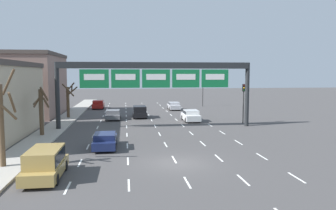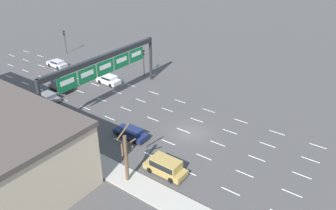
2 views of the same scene
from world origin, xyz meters
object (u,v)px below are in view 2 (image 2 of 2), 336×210
at_px(car_grey, 47,97).
at_px(traffic_light_mid_block, 144,58).
at_px(car_silver, 57,63).
at_px(suv_black, 61,85).
at_px(car_white, 109,79).
at_px(tree_bare_closest, 126,155).
at_px(suv_gold, 165,166).
at_px(car_navy, 131,133).
at_px(sign_gantry, 104,64).
at_px(tree_bare_second, 55,126).
at_px(traffic_light_near_gantry, 65,37).

relative_size(car_grey, traffic_light_mid_block, 0.83).
bearing_deg(car_silver, traffic_light_mid_block, -69.28).
bearing_deg(suv_black, car_white, -34.28).
bearing_deg(suv_black, tree_bare_closest, -112.91).
height_order(suv_black, suv_gold, suv_gold).
bearing_deg(car_navy, suv_black, 78.60).
height_order(sign_gantry, tree_bare_second, sign_gantry).
relative_size(suv_gold, tree_bare_closest, 0.73).
bearing_deg(traffic_light_mid_block, car_white, 155.36).
bearing_deg(car_navy, tree_bare_closest, -141.00).
bearing_deg(car_white, tree_bare_closest, -130.54).
bearing_deg(sign_gantry, car_navy, -118.53).
distance_m(traffic_light_near_gantry, traffic_light_mid_block, 21.36).
height_order(car_white, car_silver, car_white).
relative_size(suv_black, tree_bare_second, 0.85).
bearing_deg(sign_gantry, suv_gold, -115.74).
xyz_separation_m(sign_gantry, car_grey, (-5.06, 7.51, -5.32)).
bearing_deg(car_silver, suv_gold, -110.27).
xyz_separation_m(car_white, traffic_light_near_gantry, (6.07, 18.61, 2.63)).
relative_size(sign_gantry, tree_bare_closest, 3.46).
relative_size(car_white, tree_bare_second, 0.88).
xyz_separation_m(car_white, traffic_light_mid_block, (5.99, -2.75, 2.68)).
distance_m(car_grey, traffic_light_mid_block, 17.21).
bearing_deg(traffic_light_near_gantry, car_white, -108.07).
distance_m(car_navy, tree_bare_closest, 8.32).
relative_size(suv_gold, tree_bare_second, 0.98).
bearing_deg(tree_bare_second, traffic_light_mid_block, 13.06).
height_order(sign_gantry, suv_gold, sign_gantry).
height_order(suv_gold, car_silver, suv_gold).
height_order(car_navy, tree_bare_second, tree_bare_second).
xyz_separation_m(traffic_light_mid_block, tree_bare_second, (-22.51, -5.22, -0.80)).
bearing_deg(suv_gold, tree_bare_closest, 141.78).
bearing_deg(traffic_light_near_gantry, car_silver, -140.97).
distance_m(car_grey, tree_bare_second, 12.87).
bearing_deg(traffic_light_mid_block, sign_gantry, -170.65).
xyz_separation_m(sign_gantry, suv_black, (-1.44, 8.90, -5.11)).
distance_m(car_white, tree_bare_closest, 25.11).
xyz_separation_m(suv_black, suv_gold, (-6.72, -25.82, 0.07)).
height_order(sign_gantry, suv_black, sign_gantry).
xyz_separation_m(car_white, suv_black, (-6.38, 4.35, 0.13)).
relative_size(sign_gantry, car_navy, 4.97).
bearing_deg(car_grey, suv_gold, -97.22).
distance_m(traffic_light_near_gantry, tree_bare_second, 34.89).
xyz_separation_m(suv_black, car_silver, (6.21, 9.20, -0.20)).
distance_m(sign_gantry, car_grey, 10.50).
relative_size(car_navy, tree_bare_closest, 0.70).
xyz_separation_m(suv_black, car_grey, (-3.63, -1.39, -0.21)).
height_order(car_navy, traffic_light_near_gantry, traffic_light_near_gantry).
bearing_deg(suv_gold, car_grey, 82.78).
height_order(car_navy, traffic_light_mid_block, traffic_light_mid_block).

